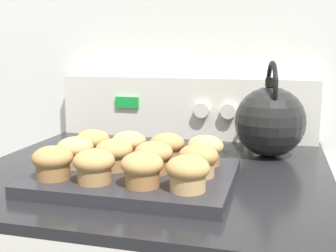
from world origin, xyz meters
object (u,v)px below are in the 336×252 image
at_px(muffin_r0_c0, 53,162).
at_px(muffin_r1_c3, 198,160).
at_px(muffin_r1_c2, 154,156).
at_px(muffin_r1_c0, 75,151).
at_px(muffin_r2_c3, 205,149).
at_px(muffin_r0_c2, 142,168).
at_px(muffin_r0_c3, 188,172).
at_px(muffin_r2_c2, 167,147).
at_px(tea_kettle, 270,120).
at_px(muffin_r2_c0, 93,143).
at_px(muffin_r2_c1, 129,145).
at_px(muffin_pan, 134,177).
at_px(muffin_r0_c1, 94,165).
at_px(muffin_r1_c1, 114,154).

relative_size(muffin_r0_c0, muffin_r1_c3, 1.00).
bearing_deg(muffin_r0_c0, muffin_r1_c2, 26.69).
height_order(muffin_r1_c0, muffin_r2_c3, same).
bearing_deg(muffin_r2_c3, muffin_r0_c2, -116.54).
xyz_separation_m(muffin_r0_c2, muffin_r0_c3, (0.08, -0.00, 0.00)).
xyz_separation_m(muffin_r0_c2, muffin_r1_c3, (0.08, 0.08, 0.00)).
bearing_deg(muffin_r0_c0, muffin_r2_c3, 32.98).
bearing_deg(muffin_r1_c3, muffin_r2_c2, 134.31).
bearing_deg(muffin_r1_c0, tea_kettle, 36.63).
distance_m(muffin_r0_c3, muffin_r2_c3, 0.16).
xyz_separation_m(muffin_r2_c0, tea_kettle, (0.36, 0.19, 0.03)).
relative_size(muffin_r1_c2, tea_kettle, 0.32).
distance_m(muffin_r1_c0, muffin_r2_c1, 0.11).
height_order(muffin_r2_c2, muffin_r2_c3, same).
height_order(muffin_pan, muffin_r2_c3, muffin_r2_c3).
bearing_deg(muffin_r0_c1, muffin_r0_c2, 1.78).
bearing_deg(muffin_r0_c3, muffin_r2_c3, 89.82).
bearing_deg(muffin_r0_c3, muffin_r1_c0, 161.18).
bearing_deg(muffin_r2_c1, muffin_pan, -64.66).
xyz_separation_m(muffin_r0_c1, muffin_r1_c0, (-0.08, 0.08, 0.00)).
bearing_deg(muffin_r2_c2, muffin_r2_c1, -178.07).
relative_size(muffin_pan, muffin_r0_c3, 5.06).
bearing_deg(muffin_r1_c1, muffin_r1_c0, -179.38).
distance_m(muffin_r0_c3, muffin_r1_c1, 0.18).
relative_size(muffin_r1_c2, muffin_r2_c0, 1.00).
bearing_deg(muffin_pan, muffin_r1_c1, 176.09).
relative_size(muffin_r0_c2, muffin_r2_c3, 1.00).
bearing_deg(tea_kettle, muffin_r2_c1, -145.84).
height_order(muffin_r0_c0, muffin_r0_c2, same).
bearing_deg(muffin_pan, muffin_r1_c2, 3.95).
distance_m(muffin_r0_c1, muffin_r1_c3, 0.18).
bearing_deg(muffin_r1_c2, muffin_r0_c1, -134.38).
relative_size(muffin_r2_c1, tea_kettle, 0.32).
xyz_separation_m(muffin_pan, muffin_r2_c1, (-0.04, 0.08, 0.04)).
bearing_deg(muffin_r2_c3, tea_kettle, 58.02).
distance_m(muffin_r0_c0, muffin_r2_c0, 0.16).
bearing_deg(muffin_r2_c1, muffin_r0_c2, -62.86).
bearing_deg(muffin_r1_c3, muffin_r0_c2, -135.16).
xyz_separation_m(muffin_r0_c2, muffin_r2_c0, (-0.16, 0.15, 0.00)).
relative_size(muffin_r0_c0, muffin_r2_c3, 1.00).
xyz_separation_m(muffin_r0_c0, muffin_r1_c0, (0.00, 0.08, 0.00)).
relative_size(muffin_r0_c3, tea_kettle, 0.32).
relative_size(muffin_r0_c1, muffin_r1_c3, 1.00).
bearing_deg(muffin_r1_c2, tea_kettle, 52.97).
height_order(muffin_r0_c1, muffin_r1_c1, same).
relative_size(muffin_pan, muffin_r0_c0, 5.06).
height_order(muffin_r1_c0, muffin_r2_c0, same).
bearing_deg(muffin_r2_c2, muffin_r1_c2, -92.96).
bearing_deg(muffin_r0_c2, muffin_r0_c0, -179.77).
bearing_deg(muffin_r2_c0, muffin_r1_c1, -43.75).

